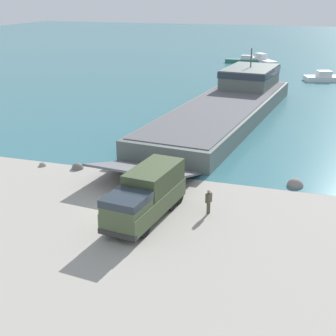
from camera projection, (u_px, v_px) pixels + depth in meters
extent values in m
plane|color=#9E998E|center=(125.00, 210.00, 30.74)|extent=(240.00, 240.00, 0.00)
cube|color=#336B75|center=(274.00, 49.00, 116.77)|extent=(240.00, 180.00, 0.01)
cube|color=#56605B|center=(223.00, 112.00, 51.81)|extent=(11.71, 33.75, 1.80)
cube|color=#56565B|center=(223.00, 104.00, 51.47)|extent=(10.91, 32.37, 0.08)
cube|color=#56605B|center=(250.00, 77.00, 60.81)|extent=(6.73, 9.82, 2.51)
cube|color=#28333D|center=(250.00, 71.00, 60.56)|extent=(6.91, 9.93, 0.75)
cylinder|color=#3F3F42|center=(251.00, 58.00, 59.95)|extent=(0.16, 0.16, 2.40)
cube|color=#56565B|center=(145.00, 169.00, 35.07)|extent=(7.63, 6.74, 1.88)
cube|color=#475638|center=(146.00, 203.00, 29.30)|extent=(3.26, 7.51, 1.18)
cube|color=#475638|center=(126.00, 203.00, 26.90)|extent=(2.54, 2.73, 0.90)
cube|color=#28333D|center=(126.00, 199.00, 26.82)|extent=(2.61, 2.76, 0.45)
cube|color=#3C492E|center=(154.00, 177.00, 29.89)|extent=(2.84, 4.84, 1.43)
cube|color=#2D2D2D|center=(117.00, 234.00, 26.43)|extent=(2.46, 0.53, 0.32)
cylinder|color=black|center=(143.00, 227.00, 27.13)|extent=(0.53, 1.31, 1.28)
cylinder|color=black|center=(114.00, 220.00, 27.90)|extent=(0.53, 1.31, 1.28)
cylinder|color=black|center=(171.00, 201.00, 30.50)|extent=(0.53, 1.31, 1.28)
cylinder|color=black|center=(144.00, 196.00, 31.27)|extent=(0.53, 1.31, 1.28)
cylinder|color=black|center=(178.00, 195.00, 31.43)|extent=(0.53, 1.31, 1.28)
cylinder|color=black|center=(152.00, 190.00, 32.20)|extent=(0.53, 1.31, 1.28)
cylinder|color=#4C4738|center=(209.00, 207.00, 30.13)|extent=(0.14, 0.14, 0.80)
cylinder|color=#4C4738|center=(208.00, 208.00, 29.99)|extent=(0.14, 0.14, 0.80)
cube|color=#4C4738|center=(209.00, 198.00, 29.81)|extent=(0.37, 0.50, 0.63)
sphere|color=tan|center=(209.00, 192.00, 29.66)|extent=(0.22, 0.22, 0.22)
cube|color=#2D7060|center=(244.00, 61.00, 94.11)|extent=(7.41, 2.21, 0.73)
cube|color=silver|center=(247.00, 57.00, 93.69)|extent=(2.24, 1.49, 0.81)
cube|color=white|center=(262.00, 61.00, 93.22)|extent=(6.82, 8.67, 0.92)
cube|color=silver|center=(261.00, 56.00, 93.49)|extent=(2.76, 3.08, 1.01)
cube|color=white|center=(327.00, 79.00, 75.04)|extent=(7.53, 4.68, 0.78)
cube|color=silver|center=(324.00, 73.00, 74.75)|extent=(2.58, 2.41, 0.85)
sphere|color=#66605B|center=(78.00, 169.00, 37.88)|extent=(0.97, 0.97, 0.97)
sphere|color=gray|center=(43.00, 166.00, 38.48)|extent=(0.62, 0.62, 0.62)
sphere|color=gray|center=(295.00, 186.00, 34.46)|extent=(1.21, 1.21, 1.21)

